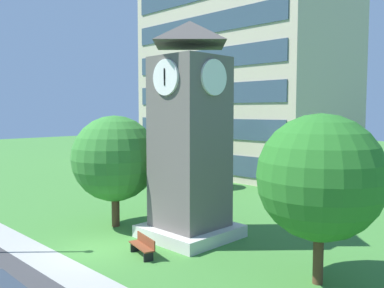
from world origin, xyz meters
TOP-DOWN VIEW (x-y plane):
  - ground_plane at (0.00, 0.00)m, footprint 160.00×160.00m
  - kerb_strip at (0.00, -2.24)m, footprint 120.00×1.60m
  - office_building at (-10.50, 25.00)m, footprint 19.80×13.54m
  - clock_tower at (1.70, 4.41)m, footprint 4.16×4.16m
  - park_bench at (2.19, 0.99)m, footprint 1.86×0.91m
  - tree_streetside at (9.09, 3.77)m, footprint 4.66×4.66m
  - tree_by_building at (-2.61, 2.87)m, footprint 4.71×4.71m
  - tree_near_tower at (-8.12, 13.73)m, footprint 3.40×3.40m

SIDE VIEW (x-z plane):
  - ground_plane at x=0.00m, z-range 0.00..0.00m
  - kerb_strip at x=0.00m, z-range 0.00..0.01m
  - park_bench at x=2.19m, z-range 0.02..0.90m
  - tree_by_building at x=-2.61m, z-range 0.71..6.88m
  - tree_streetside at x=9.09m, z-range 0.83..7.15m
  - tree_near_tower at x=-8.12m, z-range 1.19..7.03m
  - clock_tower at x=1.70m, z-range -0.56..10.24m
  - office_building at x=-10.50m, z-range 0.00..19.20m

